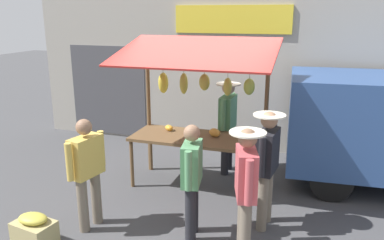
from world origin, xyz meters
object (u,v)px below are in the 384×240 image
Objects in this scene: shopper_in_grey_tee at (192,175)px; shopper_with_shopping_bag at (246,184)px; produce_crate_side at (34,231)px; shopper_with_ponytail at (267,160)px; shopper_in_striped_shirt at (87,167)px; vendor_with_sunhat at (228,119)px; market_stall at (198,97)px.

shopper_with_shopping_bag is at bearing -116.57° from shopper_in_grey_tee.
shopper_with_shopping_bag reaches higher than produce_crate_side.
shopper_with_shopping_bag is at bearing 176.33° from shopper_with_ponytail.
shopper_in_striped_shirt is 1.02m from produce_crate_side.
shopper_in_grey_tee reaches higher than produce_crate_side.
vendor_with_sunhat is at bearing 1.78° from shopper_with_shopping_bag.
market_stall reaches higher than vendor_with_sunhat.
shopper_in_striped_shirt reaches higher than produce_crate_side.
shopper_with_shopping_bag reaches higher than shopper_in_grey_tee.
market_stall is 1.54× the size of shopper_with_shopping_bag.
shopper_with_shopping_bag is 1.05× the size of shopper_in_striped_shirt.
shopper_with_shopping_bag reaches higher than shopper_in_striped_shirt.
market_stall is 1.52× the size of shopper_with_ponytail.
vendor_with_sunhat is 3.66m from produce_crate_side.
shopper_in_striped_shirt is (1.35, 2.48, -0.13)m from vendor_with_sunhat.
vendor_with_sunhat is 1.94m from shopper_with_ponytail.
vendor_with_sunhat reaches higher than shopper_with_shopping_bag.
shopper_in_striped_shirt is at bearing -125.34° from produce_crate_side.
shopper_in_grey_tee is 2.74× the size of produce_crate_side.
market_stall is 1.71m from shopper_with_ponytail.
produce_crate_side is (2.57, 0.60, -0.76)m from shopper_with_shopping_bag.
shopper_in_striped_shirt is (2.14, -0.01, -0.07)m from shopper_with_shopping_bag.
vendor_with_sunhat is at bearing -120.00° from produce_crate_side.
shopper_with_ponytail is 3.15m from produce_crate_side.
vendor_with_sunhat reaches higher than shopper_with_ponytail.
market_stall reaches higher than shopper_in_striped_shirt.
market_stall is at bearing -121.23° from produce_crate_side.
vendor_with_sunhat reaches higher than shopper_in_grey_tee.
shopper_with_shopping_bag is 0.99× the size of shopper_with_ponytail.
shopper_with_shopping_bag is 2.75m from produce_crate_side.
market_stall reaches higher than shopper_in_grey_tee.
shopper_with_ponytail is (-2.28, -0.78, 0.08)m from shopper_in_striped_shirt.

